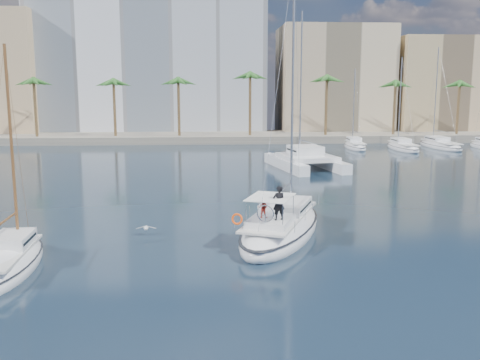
{
  "coord_description": "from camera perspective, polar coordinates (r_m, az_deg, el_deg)",
  "views": [
    {
      "loc": [
        -2.39,
        -30.43,
        8.77
      ],
      "look_at": [
        -0.2,
        1.5,
        3.28
      ],
      "focal_mm": 40.0,
      "sensor_mm": 36.0,
      "label": 1
    }
  ],
  "objects": [
    {
      "name": "quay",
      "position": [
        91.83,
        -2.42,
        4.62
      ],
      "size": [
        120.0,
        14.0,
        1.2
      ],
      "primitive_type": "cube",
      "color": "gray",
      "rests_on": "ground"
    },
    {
      "name": "seagull",
      "position": [
        32.86,
        -9.99,
        -5.04
      ],
      "size": [
        1.22,
        0.52,
        0.23
      ],
      "color": "silver",
      "rests_on": "ground"
    },
    {
      "name": "building_beige",
      "position": [
        103.36,
        9.9,
        10.28
      ],
      "size": [
        20.0,
        14.0,
        20.0
      ],
      "primitive_type": "cube",
      "color": "#C7B28E",
      "rests_on": "ground"
    },
    {
      "name": "moored_yacht_c",
      "position": [
        85.58,
        20.57,
        3.23
      ],
      "size": [
        3.98,
        12.33,
        15.54
      ],
      "primitive_type": null,
      "rotation": [
        0.0,
        0.0,
        0.03
      ],
      "color": "white",
      "rests_on": "ground"
    },
    {
      "name": "moored_yacht_a",
      "position": [
        81.08,
        12.16,
        3.31
      ],
      "size": [
        3.37,
        9.52,
        11.9
      ],
      "primitive_type": null,
      "rotation": [
        0.0,
        0.0,
        -0.07
      ],
      "color": "white",
      "rests_on": "ground"
    },
    {
      "name": "ground",
      "position": [
        31.76,
        0.55,
        -6.3
      ],
      "size": [
        160.0,
        160.0,
        0.0
      ],
      "primitive_type": "plane",
      "color": "black",
      "rests_on": "ground"
    },
    {
      "name": "catamaran",
      "position": [
        59.85,
        7.01,
        2.34
      ],
      "size": [
        7.91,
        12.61,
        17.14
      ],
      "rotation": [
        0.0,
        0.0,
        0.18
      ],
      "color": "white",
      "rests_on": "ground"
    },
    {
      "name": "palm_centre",
      "position": [
        87.48,
        -2.39,
        10.72
      ],
      "size": [
        3.6,
        3.6,
        12.3
      ],
      "color": "brown",
      "rests_on": "ground"
    },
    {
      "name": "building_modern",
      "position": [
        104.01,
        -9.44,
        12.49
      ],
      "size": [
        42.0,
        16.0,
        28.0
      ],
      "primitive_type": "cube",
      "color": "white",
      "rests_on": "ground"
    },
    {
      "name": "palm_right",
      "position": [
        94.71,
        18.99,
        10.13
      ],
      "size": [
        3.6,
        3.6,
        12.3
      ],
      "color": "brown",
      "rests_on": "ground"
    },
    {
      "name": "small_sloop",
      "position": [
        28.6,
        -23.4,
        -8.07
      ],
      "size": [
        2.82,
        8.14,
        11.57
      ],
      "rotation": [
        0.0,
        0.0,
        0.04
      ],
      "color": "white",
      "rests_on": "ground"
    },
    {
      "name": "palm_left",
      "position": [
        92.98,
        -24.16,
        9.83
      ],
      "size": [
        3.6,
        3.6,
        12.3
      ],
      "color": "brown",
      "rests_on": "ground"
    },
    {
      "name": "moored_yacht_b",
      "position": [
        81.25,
        16.97,
        3.12
      ],
      "size": [
        3.32,
        10.83,
        13.72
      ],
      "primitive_type": null,
      "rotation": [
        0.0,
        0.0,
        -0.02
      ],
      "color": "white",
      "rests_on": "ground"
    },
    {
      "name": "main_sloop",
      "position": [
        32.31,
        4.42,
        -5.06
      ],
      "size": [
        7.97,
        12.43,
        17.63
      ],
      "rotation": [
        0.0,
        0.0,
        -0.39
      ],
      "color": "white",
      "rests_on": "ground"
    },
    {
      "name": "building_tan_right",
      "position": [
        107.98,
        20.64,
        9.24
      ],
      "size": [
        18.0,
        12.0,
        18.0
      ],
      "primitive_type": "cube",
      "color": "tan",
      "rests_on": "ground"
    }
  ]
}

